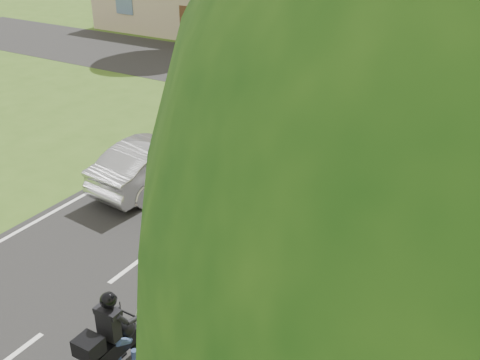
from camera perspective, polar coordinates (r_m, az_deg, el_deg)
name	(u,v)px	position (r m, az deg, el deg)	size (l,w,h in m)	color
ground	(137,262)	(14.26, -10.39, -8.24)	(140.00, 140.00, 0.00)	#355117
road	(309,133)	(21.75, 7.00, 4.75)	(8.00, 100.00, 0.01)	black
cross_road	(363,92)	(27.04, 12.43, 8.73)	(60.00, 7.00, 0.01)	black
motorcycle_rider	(110,346)	(10.93, -13.02, -16.10)	(0.63, 2.23, 1.92)	black
dark_suv	(307,185)	(16.38, 6.87, -0.47)	(2.07, 4.49, 1.25)	black
silver_sedan	(158,162)	(17.55, -8.31, 1.87)	(1.62, 4.64, 1.53)	#B7B6BC
silver_suv	(255,113)	(21.27, 1.50, 6.81)	(1.93, 4.80, 1.64)	gray
traffic_signal	(440,15)	(23.33, 19.67, 15.54)	(6.38, 0.44, 6.00)	black
signal_pole_far	(286,9)	(30.09, 4.67, 16.92)	(0.20, 0.20, 6.00)	black
utility_pole_near	(374,158)	(7.40, 13.44, 2.22)	(1.60, 0.28, 10.00)	brown
sign_white	(368,204)	(13.61, 12.83, -2.39)	(0.55, 0.07, 2.12)	slate
sign_green	(453,109)	(20.78, 20.84, 6.80)	(0.55, 0.07, 2.12)	slate
house	(185,0)	(40.96, -5.56, 17.74)	(10.20, 8.00, 4.84)	tan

